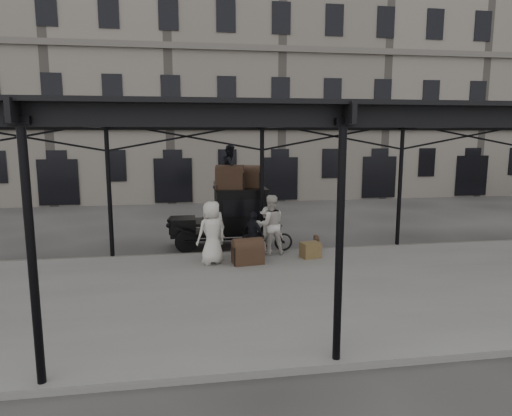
{
  "coord_description": "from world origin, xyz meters",
  "views": [
    {
      "loc": [
        -2.65,
        -13.13,
        4.17
      ],
      "look_at": [
        -0.27,
        1.6,
        1.7
      ],
      "focal_mm": 32.0,
      "sensor_mm": 36.0,
      "label": 1
    }
  ],
  "objects_px": {
    "bicycle": "(266,238)",
    "steamer_trunk_roof_near": "(230,179)",
    "porter_official": "(253,236)",
    "porter_left": "(215,227)",
    "taxi": "(232,214)",
    "steamer_trunk_platform": "(248,253)"
  },
  "relations": [
    {
      "from": "bicycle",
      "to": "steamer_trunk_roof_near",
      "type": "height_order",
      "value": "steamer_trunk_roof_near"
    },
    {
      "from": "bicycle",
      "to": "steamer_trunk_roof_near",
      "type": "relative_size",
      "value": 1.87
    },
    {
      "from": "steamer_trunk_roof_near",
      "to": "porter_official",
      "type": "bearing_deg",
      "value": -63.1
    },
    {
      "from": "porter_left",
      "to": "steamer_trunk_roof_near",
      "type": "bearing_deg",
      "value": -101.09
    },
    {
      "from": "porter_left",
      "to": "taxi",
      "type": "bearing_deg",
      "value": -99.66
    },
    {
      "from": "taxi",
      "to": "porter_official",
      "type": "height_order",
      "value": "taxi"
    },
    {
      "from": "porter_left",
      "to": "steamer_trunk_platform",
      "type": "bearing_deg",
      "value": 139.99
    },
    {
      "from": "porter_official",
      "to": "steamer_trunk_roof_near",
      "type": "bearing_deg",
      "value": -23.31
    },
    {
      "from": "porter_official",
      "to": "bicycle",
      "type": "xyz_separation_m",
      "value": [
        0.57,
        0.88,
        -0.29
      ]
    },
    {
      "from": "bicycle",
      "to": "steamer_trunk_roof_near",
      "type": "bearing_deg",
      "value": 41.86
    },
    {
      "from": "taxi",
      "to": "porter_left",
      "type": "relative_size",
      "value": 2.04
    },
    {
      "from": "bicycle",
      "to": "porter_official",
      "type": "bearing_deg",
      "value": 147.8
    },
    {
      "from": "taxi",
      "to": "steamer_trunk_platform",
      "type": "height_order",
      "value": "taxi"
    },
    {
      "from": "porter_official",
      "to": "steamer_trunk_roof_near",
      "type": "distance_m",
      "value": 2.73
    },
    {
      "from": "porter_left",
      "to": "bicycle",
      "type": "relative_size",
      "value": 0.98
    },
    {
      "from": "bicycle",
      "to": "steamer_trunk_platform",
      "type": "relative_size",
      "value": 1.98
    },
    {
      "from": "taxi",
      "to": "porter_official",
      "type": "bearing_deg",
      "value": -79.61
    },
    {
      "from": "taxi",
      "to": "porter_left",
      "type": "bearing_deg",
      "value": -115.83
    },
    {
      "from": "porter_official",
      "to": "steamer_trunk_roof_near",
      "type": "height_order",
      "value": "steamer_trunk_roof_near"
    },
    {
      "from": "steamer_trunk_roof_near",
      "to": "taxi",
      "type": "bearing_deg",
      "value": 85.2
    },
    {
      "from": "porter_left",
      "to": "porter_official",
      "type": "bearing_deg",
      "value": 159.03
    },
    {
      "from": "taxi",
      "to": "steamer_trunk_platform",
      "type": "distance_m",
      "value": 2.96
    }
  ]
}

